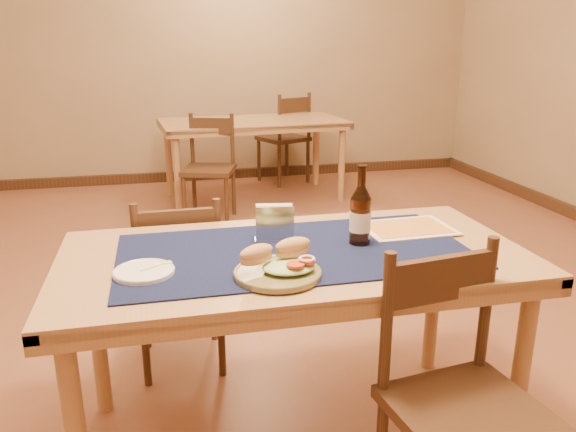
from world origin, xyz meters
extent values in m
cube|color=brown|center=(0.00, 0.00, -0.01)|extent=(6.00, 7.00, 0.02)
cube|color=tan|center=(0.00, 3.51, 1.40)|extent=(6.00, 0.02, 2.80)
cylinder|color=#A4774D|center=(0.72, -1.12, 0.35)|extent=(0.06, 0.06, 0.71)
cylinder|color=#A4774D|center=(-0.72, -0.48, 0.35)|extent=(0.06, 0.06, 0.71)
cylinder|color=#A4774D|center=(0.72, -0.48, 0.35)|extent=(0.06, 0.06, 0.71)
cube|color=#A4774D|center=(0.00, -0.80, 0.73)|extent=(1.60, 0.80, 0.04)
cube|color=#101B3B|center=(0.00, -0.80, 0.75)|extent=(1.20, 0.60, 0.01)
cube|color=#402817|center=(0.00, 3.47, 0.05)|extent=(6.00, 0.06, 0.10)
cylinder|color=#A4774D|center=(-0.30, 2.19, 0.35)|extent=(0.06, 0.06, 0.71)
cylinder|color=#A4774D|center=(1.20, 2.32, 0.35)|extent=(0.06, 0.06, 0.71)
cylinder|color=#A4774D|center=(-0.36, 2.86, 0.35)|extent=(0.06, 0.06, 0.71)
cylinder|color=#A4774D|center=(1.15, 2.99, 0.35)|extent=(0.06, 0.06, 0.71)
cube|color=#A4774D|center=(0.42, 2.59, 0.73)|extent=(1.74, 0.97, 0.04)
cylinder|color=#402817|center=(-0.22, -0.01, 0.21)|extent=(0.03, 0.03, 0.41)
cylinder|color=#402817|center=(-0.55, -0.01, 0.21)|extent=(0.03, 0.03, 0.41)
cylinder|color=#402817|center=(-0.22, -0.34, 0.21)|extent=(0.03, 0.03, 0.41)
cylinder|color=#402817|center=(-0.55, -0.34, 0.21)|extent=(0.03, 0.03, 0.41)
cube|color=#402817|center=(-0.39, -0.18, 0.41)|extent=(0.39, 0.39, 0.04)
cube|color=#402817|center=(-0.39, -0.35, 0.73)|extent=(0.33, 0.03, 0.13)
cylinder|color=#402817|center=(-0.22, -0.35, 0.62)|extent=(0.03, 0.03, 0.42)
cylinder|color=#402817|center=(-0.55, -0.35, 0.62)|extent=(0.03, 0.03, 0.42)
cylinder|color=#402817|center=(0.52, -1.18, 0.22)|extent=(0.04, 0.04, 0.44)
cube|color=#402817|center=(0.37, -1.38, 0.44)|extent=(0.46, 0.46, 0.04)
cube|color=#402817|center=(0.35, -1.19, 0.78)|extent=(0.35, 0.08, 0.14)
cylinder|color=#402817|center=(0.17, -1.22, 0.67)|extent=(0.04, 0.04, 0.45)
cylinder|color=#402817|center=(0.52, -1.17, 0.67)|extent=(0.04, 0.04, 0.45)
cylinder|color=#402817|center=(-0.27, 1.88, 0.22)|extent=(0.03, 0.03, 0.43)
cylinder|color=#402817|center=(0.06, 1.78, 0.22)|extent=(0.03, 0.03, 0.43)
cylinder|color=#402817|center=(-0.17, 2.21, 0.22)|extent=(0.03, 0.03, 0.43)
cylinder|color=#402817|center=(0.16, 2.11, 0.22)|extent=(0.03, 0.03, 0.43)
cube|color=#402817|center=(-0.05, 2.00, 0.43)|extent=(0.50, 0.50, 0.04)
cube|color=#402817|center=(0.00, 2.17, 0.77)|extent=(0.34, 0.13, 0.13)
cylinder|color=#402817|center=(-0.17, 2.22, 0.65)|extent=(0.03, 0.03, 0.44)
cylinder|color=#402817|center=(0.16, 2.12, 0.65)|extent=(0.03, 0.03, 0.44)
cylinder|color=#402817|center=(0.94, 3.43, 0.23)|extent=(0.04, 0.04, 0.47)
cylinder|color=#402817|center=(0.59, 3.28, 0.23)|extent=(0.04, 0.04, 0.47)
cylinder|color=#402817|center=(1.09, 3.09, 0.23)|extent=(0.04, 0.04, 0.47)
cylinder|color=#402817|center=(0.74, 2.94, 0.23)|extent=(0.04, 0.04, 0.47)
cube|color=#402817|center=(0.84, 3.19, 0.47)|extent=(0.58, 0.58, 0.04)
cube|color=#402817|center=(0.92, 3.01, 0.83)|extent=(0.36, 0.18, 0.15)
cylinder|color=#402817|center=(1.09, 3.08, 0.71)|extent=(0.04, 0.04, 0.48)
cylinder|color=#402817|center=(0.75, 2.93, 0.71)|extent=(0.04, 0.04, 0.48)
cylinder|color=olive|center=(-0.10, -1.00, 0.76)|extent=(0.27, 0.27, 0.02)
torus|color=olive|center=(-0.10, -1.00, 0.77)|extent=(0.27, 0.27, 0.01)
ellipsoid|color=#BCDF99|center=(-0.07, -1.01, 0.79)|extent=(0.17, 0.13, 0.03)
ellipsoid|color=tan|center=(-0.17, -0.99, 0.83)|extent=(0.13, 0.10, 0.07)
ellipsoid|color=tan|center=(-0.04, -0.96, 0.83)|extent=(0.13, 0.08, 0.07)
cylinder|color=red|center=(-0.06, -1.04, 0.80)|extent=(0.05, 0.05, 0.01)
cylinder|color=red|center=(-0.01, -1.02, 0.80)|extent=(0.05, 0.05, 0.01)
torus|color=silver|center=(-0.02, -1.03, 0.81)|extent=(0.05, 0.05, 0.01)
cylinder|color=white|center=(-0.51, -0.89, 0.76)|extent=(0.19, 0.19, 0.01)
torus|color=white|center=(-0.51, -0.89, 0.77)|extent=(0.19, 0.19, 0.01)
cube|color=#ABE57D|center=(-0.48, -0.88, 0.77)|extent=(0.08, 0.05, 0.00)
cube|color=#ABE57D|center=(-0.43, -0.85, 0.77)|extent=(0.03, 0.03, 0.00)
cylinder|color=#45200C|center=(0.24, -0.78, 0.84)|extent=(0.07, 0.07, 0.17)
cone|color=#45200C|center=(0.24, -0.78, 0.94)|extent=(0.07, 0.07, 0.04)
cylinder|color=#45200C|center=(0.24, -0.78, 1.00)|extent=(0.03, 0.03, 0.07)
cylinder|color=#45200C|center=(0.24, -0.78, 1.04)|extent=(0.04, 0.04, 0.01)
cylinder|color=#F5E3C4|center=(0.24, -0.78, 0.84)|extent=(0.08, 0.08, 0.07)
cube|color=silver|center=(-0.04, -0.68, 0.76)|extent=(0.15, 0.07, 0.00)
cube|color=silver|center=(-0.05, -0.70, 0.82)|extent=(0.14, 0.02, 0.13)
cube|color=silver|center=(-0.04, -0.65, 0.82)|extent=(0.14, 0.02, 0.13)
cube|color=white|center=(-0.04, -0.68, 0.82)|extent=(0.14, 0.05, 0.12)
cube|color=#43ACD6|center=(-0.05, -0.69, 0.83)|extent=(0.09, 0.02, 0.04)
cube|color=#F8E6BB|center=(0.48, -0.67, 0.76)|extent=(0.35, 0.26, 0.00)
cube|color=#CA8134|center=(0.48, -0.67, 0.76)|extent=(0.30, 0.21, 0.00)
camera|label=1|loc=(-0.43, -2.57, 1.45)|focal=35.00mm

